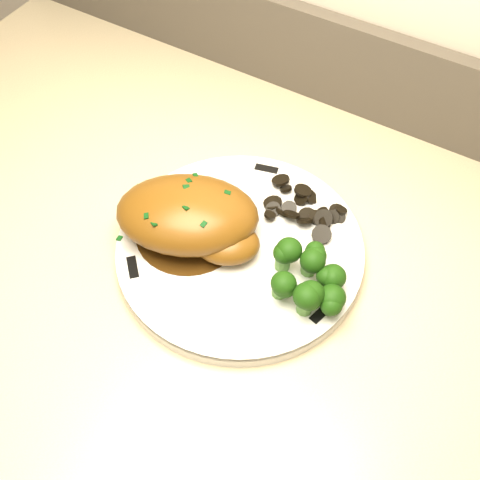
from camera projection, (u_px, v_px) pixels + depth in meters
The scene contains 8 objects.
plate at pixel (240, 250), 0.64m from camera, with size 0.26×0.26×0.02m, color silver.
rim_accent_0 at pixel (266, 169), 0.70m from camera, with size 0.03×0.01×0.00m, color black.
rim_accent_1 at pixel (133, 267), 0.62m from camera, with size 0.03×0.01×0.00m, color black.
rim_accent_2 at pixel (322, 313), 0.58m from camera, with size 0.03×0.01×0.00m, color black.
gravy_pool at pixel (189, 231), 0.64m from camera, with size 0.12×0.12×0.00m, color #39210A.
chicken_breast at pixel (192, 218), 0.62m from camera, with size 0.18×0.15×0.06m.
mushroom_pile at pixel (298, 213), 0.65m from camera, with size 0.08×0.06×0.02m.
broccoli_florets at pixel (306, 279), 0.58m from camera, with size 0.09×0.07×0.04m.
Camera 1 is at (-0.07, 1.39, 1.43)m, focal length 45.00 mm.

